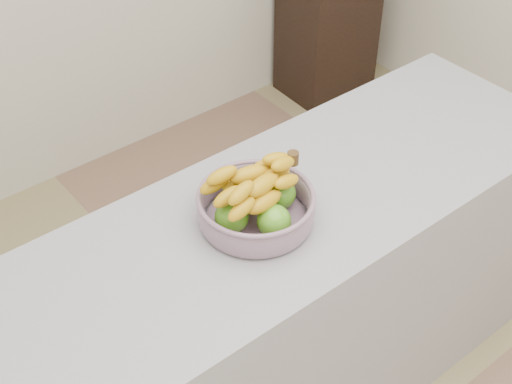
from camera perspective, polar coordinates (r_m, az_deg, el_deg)
counter at (r=2.22m, az=1.00°, el=-10.35°), size 2.00×0.60×0.90m
cabinet at (r=3.92m, az=5.74°, el=13.27°), size 0.46×0.37×0.80m
fruit_bowl at (r=1.84m, az=-0.01°, el=-1.02°), size 0.31×0.31×0.17m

